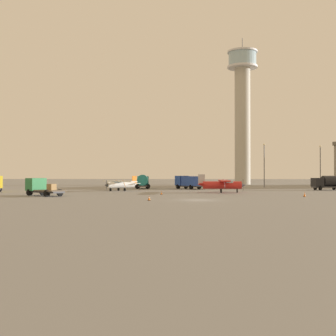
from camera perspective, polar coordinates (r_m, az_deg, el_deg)
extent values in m
plane|color=gray|center=(55.31, 3.83, -4.14)|extent=(400.00, 400.00, 0.00)
cylinder|color=#B2AD9E|center=(134.96, 9.57, 5.34)|extent=(4.64, 4.64, 34.96)
cylinder|color=silver|center=(137.96, 9.56, 12.70)|extent=(8.99, 8.99, 0.60)
cylinder|color=#99B7C6|center=(138.51, 9.56, 13.63)|extent=(8.27, 8.27, 3.99)
cylinder|color=silver|center=(139.08, 9.56, 14.53)|extent=(8.99, 8.99, 0.50)
cylinder|color=#38383D|center=(139.69, 9.55, 15.42)|extent=(0.16, 0.16, 4.00)
cylinder|color=white|center=(84.11, -6.11, -2.17)|extent=(5.17, 4.83, 1.17)
cone|color=#38383D|center=(82.36, -7.94, -2.20)|extent=(1.18, 1.18, 0.82)
cube|color=#38383D|center=(82.36, -7.94, -2.20)|extent=(0.11, 0.11, 1.80)
cube|color=white|center=(83.93, -6.27, -1.70)|extent=(7.40, 7.98, 0.19)
cylinder|color=orange|center=(85.20, -6.84, -1.95)|extent=(0.68, 0.74, 1.28)
cylinder|color=orange|center=(82.69, -5.68, -1.99)|extent=(0.68, 0.74, 1.28)
cube|color=#99B7C6|center=(83.46, -6.75, -1.96)|extent=(1.40, 1.40, 0.66)
cone|color=white|center=(85.93, -4.35, -2.07)|extent=(1.57, 1.54, 0.88)
cube|color=orange|center=(85.92, -4.35, -1.57)|extent=(0.85, 0.78, 1.61)
cube|color=white|center=(85.93, -4.35, -1.98)|extent=(2.54, 2.68, 0.09)
cylinder|color=black|center=(82.88, -7.41, -2.79)|extent=(0.50, 0.53, 0.57)
cylinder|color=black|center=(85.10, -6.40, -2.74)|extent=(0.50, 0.53, 0.57)
cylinder|color=black|center=(83.38, -5.60, -2.78)|extent=(0.50, 0.53, 0.57)
cylinder|color=red|center=(76.87, 7.00, -2.20)|extent=(6.66, 1.58, 1.31)
cone|color=#38383D|center=(77.14, 9.65, -2.19)|extent=(0.99, 0.96, 0.92)
cube|color=#38383D|center=(77.14, 9.65, -2.19)|extent=(0.07, 0.11, 2.01)
cube|color=red|center=(76.87, 7.24, -1.63)|extent=(2.02, 10.66, 0.21)
cylinder|color=#B7BABF|center=(75.19, 7.31, -1.98)|extent=(0.13, 1.05, 1.44)
cylinder|color=#B7BABF|center=(78.58, 7.17, -1.93)|extent=(0.13, 1.05, 1.44)
cube|color=#99B7C6|center=(76.94, 7.95, -1.93)|extent=(1.21, 1.10, 0.74)
cone|color=red|center=(76.77, 4.34, -2.13)|extent=(1.52, 1.05, 0.99)
cube|color=#B7BABF|center=(76.75, 4.34, -1.49)|extent=(1.17, 0.17, 1.80)
cube|color=red|center=(76.77, 4.34, -2.01)|extent=(1.08, 3.22, 0.11)
cylinder|color=black|center=(77.08, 8.89, -2.92)|extent=(0.20, 0.64, 0.64)
cylinder|color=black|center=(75.73, 6.89, -2.96)|extent=(0.20, 0.64, 0.64)
cylinder|color=black|center=(78.06, 6.80, -2.90)|extent=(0.20, 0.64, 0.64)
cube|color=#38383D|center=(67.39, -15.53, -2.97)|extent=(6.51, 5.76, 0.24)
cube|color=#287A42|center=(69.38, -16.66, -2.03)|extent=(3.03, 3.12, 1.87)
cube|color=#99B7C6|center=(70.11, -17.05, -1.71)|extent=(1.38, 1.70, 0.93)
cube|color=brown|center=(66.48, -15.00, -2.83)|extent=(5.11, 4.78, 0.16)
cube|color=#997547|center=(66.09, -14.78, -2.38)|extent=(1.37, 1.37, 0.90)
cylinder|color=black|center=(68.75, -17.41, -3.02)|extent=(0.84, 0.95, 1.00)
cylinder|color=black|center=(69.97, -15.86, -2.98)|extent=(0.84, 0.95, 1.00)
cylinder|color=black|center=(65.10, -15.35, -3.16)|extent=(0.84, 0.95, 1.00)
cylinder|color=black|center=(66.38, -13.75, -3.11)|extent=(0.84, 0.95, 1.00)
cube|color=#38383D|center=(93.10, 19.91, -2.32)|extent=(6.45, 2.97, 0.24)
cube|color=black|center=(92.00, 18.69, -1.75)|extent=(2.15, 2.53, 1.67)
cube|color=#99B7C6|center=(91.61, 18.25, -1.54)|extent=(0.45, 1.87, 0.83)
cylinder|color=black|center=(93.58, 20.45, -1.58)|extent=(4.51, 2.90, 2.12)
cylinder|color=black|center=(91.17, 19.03, -2.43)|extent=(0.47, 1.03, 1.00)
cylinder|color=black|center=(92.94, 18.44, -2.40)|extent=(0.47, 1.03, 1.00)
cylinder|color=black|center=(94.90, 20.60, -2.35)|extent=(0.47, 1.03, 1.00)
cube|color=#38383D|center=(93.44, 2.72, -2.35)|extent=(5.68, 6.28, 0.24)
cube|color=#2847A8|center=(95.22, 1.79, -1.63)|extent=(3.03, 2.96, 2.05)
cube|color=#99B7C6|center=(95.87, 1.47, -1.38)|extent=(1.63, 1.37, 1.03)
cube|color=#2847A8|center=(92.61, 3.15, -1.68)|extent=(4.69, 4.95, 1.96)
cylinder|color=black|center=(94.51, 1.31, -2.40)|extent=(0.94, 0.85, 1.00)
cylinder|color=black|center=(95.90, 2.32, -2.38)|extent=(0.94, 0.85, 1.00)
cylinder|color=black|center=(91.25, 3.01, -2.46)|extent=(0.94, 0.85, 1.00)
cylinder|color=black|center=(92.69, 4.02, -2.44)|extent=(0.94, 0.85, 1.00)
cube|color=#38383D|center=(96.06, -3.27, -2.30)|extent=(2.32, 5.93, 0.24)
cube|color=teal|center=(98.13, -3.24, -1.63)|extent=(2.56, 1.78, 1.94)
cube|color=#99B7C6|center=(98.88, -3.23, -1.40)|extent=(2.09, 0.21, 0.97)
cylinder|color=teal|center=(95.07, -3.29, -1.55)|extent=(2.53, 4.02, 2.30)
cylinder|color=black|center=(98.13, -3.89, -2.34)|extent=(1.01, 0.34, 1.00)
cylinder|color=black|center=(98.07, -2.59, -2.34)|extent=(1.01, 0.34, 1.00)
cylinder|color=black|center=(94.36, -3.97, -2.41)|extent=(1.01, 0.34, 1.00)
cylinder|color=black|center=(94.30, -2.63, -2.41)|extent=(1.01, 0.34, 1.00)
cylinder|color=#38383D|center=(112.79, 19.03, 0.11)|extent=(0.18, 0.18, 9.65)
sphere|color=#F9E5B2|center=(112.97, 19.02, 2.67)|extent=(0.44, 0.44, 0.44)
cylinder|color=#38383D|center=(105.67, 12.29, 0.20)|extent=(0.18, 0.18, 9.86)
sphere|color=#F9E5B2|center=(105.87, 12.28, 2.98)|extent=(0.44, 0.44, 0.44)
cube|color=black|center=(54.21, -2.45, -4.19)|extent=(0.36, 0.36, 0.04)
cone|color=orange|center=(54.19, -2.45, -3.89)|extent=(0.30, 0.30, 0.53)
cylinder|color=white|center=(54.19, -2.45, -3.86)|extent=(0.21, 0.21, 0.08)
cube|color=black|center=(65.78, 17.19, -3.54)|extent=(0.36, 0.36, 0.04)
cone|color=orange|center=(65.76, 17.19, -3.24)|extent=(0.30, 0.30, 0.65)
cylinder|color=white|center=(65.76, 17.19, -3.21)|extent=(0.21, 0.21, 0.08)
cube|color=black|center=(69.14, -0.85, -3.43)|extent=(0.36, 0.36, 0.04)
cone|color=orange|center=(69.13, -0.85, -3.18)|extent=(0.30, 0.30, 0.57)
cylinder|color=white|center=(69.13, -0.85, -3.16)|extent=(0.21, 0.21, 0.08)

